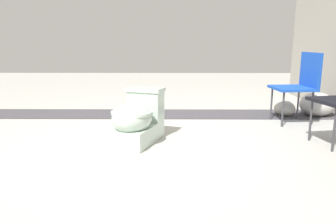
# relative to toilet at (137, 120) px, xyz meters

# --- Properties ---
(ground_plane) EXTENTS (14.00, 14.00, 0.00)m
(ground_plane) POSITION_rel_toilet_xyz_m (-0.03, 0.04, -0.22)
(ground_plane) COLOR #A8A59E
(gravel_strip) EXTENTS (0.56, 8.00, 0.01)m
(gravel_strip) POSITION_rel_toilet_xyz_m (-1.22, 0.54, -0.21)
(gravel_strip) COLOR #423F44
(gravel_strip) RESTS_ON ground
(toilet) EXTENTS (0.72, 0.56, 0.52)m
(toilet) POSITION_rel_toilet_xyz_m (0.00, 0.00, 0.00)
(toilet) COLOR #B2C6B7
(toilet) RESTS_ON ground
(folding_chair_left) EXTENTS (0.47, 0.47, 0.83)m
(folding_chair_left) POSITION_rel_toilet_xyz_m (-0.79, 1.86, 0.29)
(folding_chair_left) COLOR #1947B2
(folding_chair_left) RESTS_ON ground
(boulder_near) EXTENTS (0.44, 0.47, 0.31)m
(boulder_near) POSITION_rel_toilet_xyz_m (-1.15, 2.24, -0.07)
(boulder_near) COLOR #B7B2AD
(boulder_near) RESTS_ON ground
(boulder_far) EXTENTS (0.35, 0.31, 0.20)m
(boulder_far) POSITION_rel_toilet_xyz_m (-1.16, 1.82, -0.12)
(boulder_far) COLOR #ADA899
(boulder_far) RESTS_ON ground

